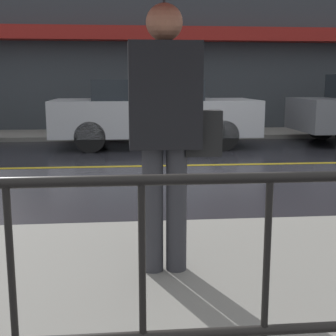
# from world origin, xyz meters

# --- Properties ---
(ground_plane) EXTENTS (80.00, 80.00, 0.00)m
(ground_plane) POSITION_xyz_m (0.00, 0.00, 0.00)
(ground_plane) COLOR black
(sidewalk_far) EXTENTS (28.00, 1.84, 0.10)m
(sidewalk_far) POSITION_xyz_m (0.00, 4.34, 0.05)
(sidewalk_far) COLOR gray
(sidewalk_far) RESTS_ON ground_plane
(lane_marking) EXTENTS (25.20, 0.12, 0.01)m
(lane_marking) POSITION_xyz_m (0.00, 0.00, 0.00)
(lane_marking) COLOR gold
(lane_marking) RESTS_ON ground_plane
(building_storefront) EXTENTS (28.00, 0.85, 4.52)m
(building_storefront) POSITION_xyz_m (0.00, 5.37, 2.29)
(building_storefront) COLOR #383D42
(building_storefront) RESTS_ON ground_plane
(pedestrian) EXTENTS (1.02, 1.02, 2.16)m
(pedestrian) POSITION_xyz_m (-1.44, -4.56, 1.78)
(pedestrian) COLOR #333338
(pedestrian) RESTS_ON sidewalk_near
(car_silver) EXTENTS (4.28, 1.82, 1.41)m
(car_silver) POSITION_xyz_m (-1.07, 2.43, 0.73)
(car_silver) COLOR #B2B5BA
(car_silver) RESTS_ON ground_plane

